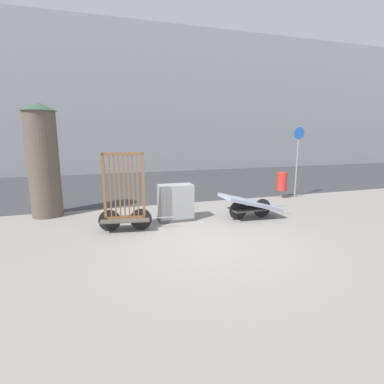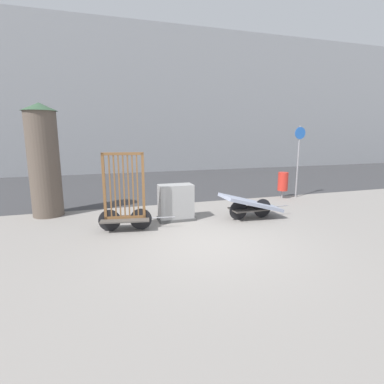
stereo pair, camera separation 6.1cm
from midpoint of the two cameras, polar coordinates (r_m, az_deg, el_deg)
name	(u,v)px [view 1 (the left image)]	position (r m, az deg, el deg)	size (l,w,h in m)	color
ground_plane	(212,243)	(7.23, 3.65, -9.63)	(60.00, 60.00, 0.00)	gray
road_strip	(149,184)	(15.54, -8.35, 1.57)	(56.00, 9.36, 0.01)	#38383A
building_facade	(130,102)	(22.05, -11.73, 16.40)	(48.00, 4.00, 9.32)	gray
bike_cart_with_bedframe	(125,204)	(8.10, -12.86, -2.27)	(2.01, 0.81, 2.08)	#4C4742
bike_cart_with_mattress	(251,204)	(9.24, 10.92, -2.28)	(2.25, 0.92, 0.79)	#4C4742
utility_cabinet	(176,204)	(8.91, -3.32, -2.26)	(1.07, 0.58, 1.08)	#4C4C4C
trash_bin	(282,181)	(12.42, 16.64, 1.94)	(0.39, 0.39, 1.04)	gray
sign_post	(298,154)	(12.67, 19.34, 6.93)	(0.47, 0.06, 2.85)	gray
advertising_column	(43,160)	(10.25, -26.65, 5.45)	(1.03, 1.03, 3.45)	brown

